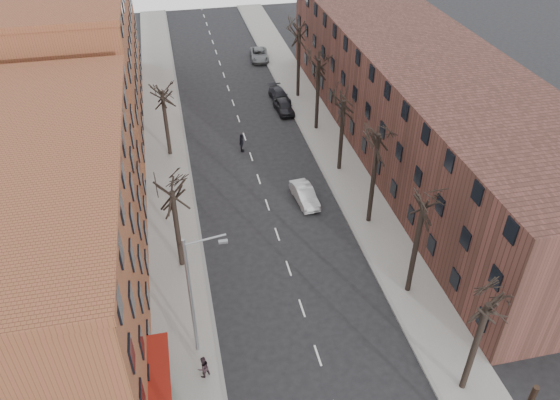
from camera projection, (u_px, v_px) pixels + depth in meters
sidewalk_left at (166, 149)px, 53.57m from camera, size 4.00×90.00×0.15m
sidewalk_right at (322, 132)px, 56.33m from camera, size 4.00×90.00×0.15m
building_left_near at (35, 246)px, 32.91m from camera, size 12.00×26.00×12.00m
building_left_far at (73, 55)px, 55.21m from camera, size 12.00×28.00×14.00m
building_right at (422, 103)px, 50.87m from camera, size 12.00×50.00×10.00m
tree_right_a at (462, 387)px, 31.84m from camera, size 5.20×5.20×10.00m
tree_right_b at (407, 291)px, 38.15m from camera, size 5.20×5.20×10.80m
tree_right_c at (368, 221)px, 44.47m from camera, size 5.20×5.20×11.60m
tree_right_d at (339, 169)px, 50.78m from camera, size 5.20×5.20×10.00m
tree_right_e at (316, 129)px, 57.10m from camera, size 5.20×5.20×10.80m
tree_right_f at (298, 96)px, 63.41m from camera, size 5.20×5.20×11.60m
tree_left_a at (182, 265)px, 40.26m from camera, size 5.20×5.20×9.50m
tree_left_b at (170, 155)px, 52.89m from camera, size 5.20×5.20×9.50m
streetlight at (193, 293)px, 31.10m from camera, size 2.45×0.22×9.03m
silver_sedan at (305, 195)px, 46.31m from camera, size 1.85×4.31×1.38m
parked_car_near at (284, 106)px, 59.82m from camera, size 1.95×4.23×1.40m
parked_car_mid at (279, 95)px, 62.23m from camera, size 2.13×4.43×1.25m
parked_car_far at (259, 55)px, 72.12m from camera, size 2.72×5.06×1.35m
pedestrian_b at (203, 367)px, 31.88m from camera, size 0.95×0.89×1.56m
pedestrian_crossing at (242, 143)px, 52.90m from camera, size 0.58×1.14×1.88m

